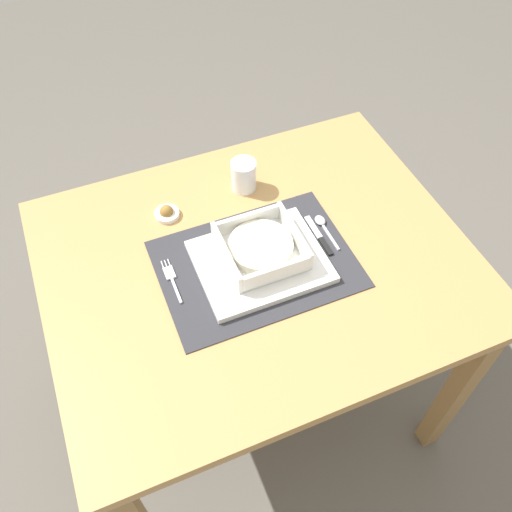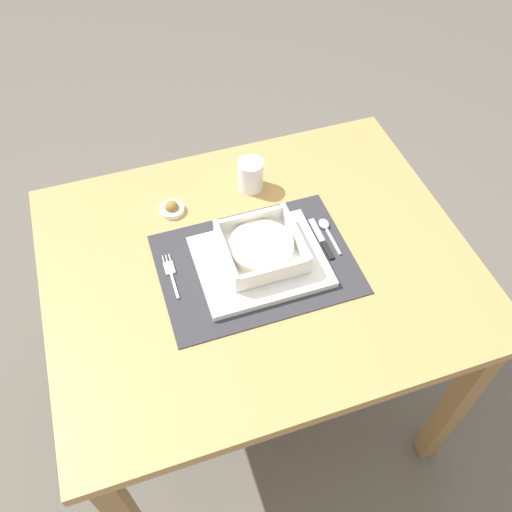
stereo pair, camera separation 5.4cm
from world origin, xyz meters
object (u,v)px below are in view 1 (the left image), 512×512
Objects in this scene: porridge_bowl at (261,249)px; spoon at (322,224)px; condiment_saucer at (167,213)px; butter_knife at (320,238)px; fork at (171,278)px; drinking_glass at (244,176)px; dining_table at (257,284)px.

porridge_bowl reaches higher than spoon.
condiment_saucer is (-0.16, 0.21, -0.03)m from porridge_bowl.
condiment_saucer is at bearing 147.75° from butter_knife.
condiment_saucer is (0.05, 0.19, 0.00)m from fork.
drinking_glass reaches higher than fork.
butter_knife is at bearing -126.78° from spoon.
condiment_saucer is at bearing 125.92° from dining_table.
butter_knife reaches higher than fork.
porridge_bowl reaches higher than fork.
butter_knife reaches higher than dining_table.
porridge_bowl is 1.38× the size of fork.
porridge_bowl reaches higher than condiment_saucer.
drinking_glass is (0.06, 0.23, 0.14)m from dining_table.
fork is 0.36m from butter_knife.
butter_knife is (0.36, -0.02, 0.00)m from fork.
dining_table is 7.68× the size of fork.
spoon is 1.86× the size of condiment_saucer.
dining_table is 8.60× the size of spoon.
butter_knife is 0.25m from drinking_glass.
porridge_bowl is at bearing -102.15° from drinking_glass.
drinking_glass reaches higher than porridge_bowl.
condiment_saucer is (-0.31, 0.21, 0.00)m from butter_knife.
porridge_bowl is at bearing -24.94° from dining_table.
spoon is at bearing 58.81° from butter_knife.
dining_table is at bearing 155.06° from porridge_bowl.
drinking_glass is 1.35× the size of condiment_saucer.
porridge_bowl is at bearing -53.17° from condiment_saucer.
porridge_bowl is 1.35× the size of butter_knife.
dining_table is 0.19m from butter_knife.
butter_knife is at bearing -7.77° from fork.
spoon is at bearing 10.74° from dining_table.
fork is 0.33m from drinking_glass.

